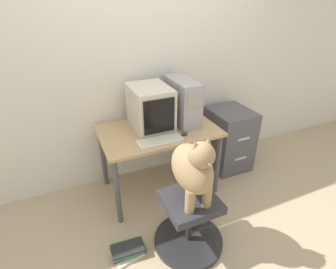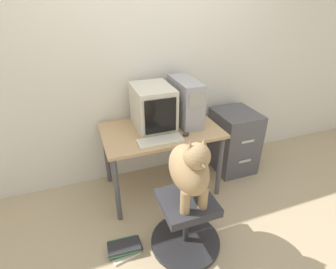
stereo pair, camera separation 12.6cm
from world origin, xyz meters
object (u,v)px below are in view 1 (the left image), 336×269
at_px(filing_cabinet, 228,139).
at_px(keyboard, 160,141).
at_px(crt_monitor, 150,107).
at_px(office_chair, 189,223).
at_px(pc_tower, 182,101).
at_px(book_stack_floor, 127,250).
at_px(dog, 194,168).

bearing_deg(filing_cabinet, keyboard, -162.60).
bearing_deg(crt_monitor, office_chair, -90.19).
bearing_deg(filing_cabinet, pc_tower, -179.42).
relative_size(pc_tower, keyboard, 1.21).
height_order(pc_tower, book_stack_floor, pc_tower).
relative_size(dog, book_stack_floor, 2.06).
bearing_deg(keyboard, dog, -86.49).
bearing_deg(office_chair, pc_tower, 68.16).
height_order(office_chair, dog, dog).
bearing_deg(keyboard, office_chair, -86.36).
distance_m(crt_monitor, pc_tower, 0.34).
bearing_deg(filing_cabinet, crt_monitor, 179.49).
distance_m(crt_monitor, dog, 0.90).
xyz_separation_m(crt_monitor, office_chair, (-0.00, -0.87, -0.71)).
bearing_deg(book_stack_floor, keyboard, 42.32).
bearing_deg(crt_monitor, book_stack_floor, -124.05).
bearing_deg(book_stack_floor, pc_tower, 41.26).
relative_size(crt_monitor, pc_tower, 0.95).
bearing_deg(pc_tower, crt_monitor, 177.41).
height_order(crt_monitor, book_stack_floor, crt_monitor).
xyz_separation_m(crt_monitor, keyboard, (-0.04, -0.33, -0.20)).
height_order(dog, filing_cabinet, dog).
relative_size(keyboard, dog, 0.70).
bearing_deg(book_stack_floor, dog, -13.23).
bearing_deg(office_chair, dog, -90.00).
xyz_separation_m(keyboard, dog, (0.03, -0.56, 0.06)).
xyz_separation_m(pc_tower, dog, (-0.34, -0.87, -0.15)).
height_order(pc_tower, office_chair, pc_tower).
bearing_deg(dog, book_stack_floor, 166.77).
distance_m(pc_tower, filing_cabinet, 0.87).
bearing_deg(pc_tower, dog, -111.36).
height_order(office_chair, filing_cabinet, filing_cabinet).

